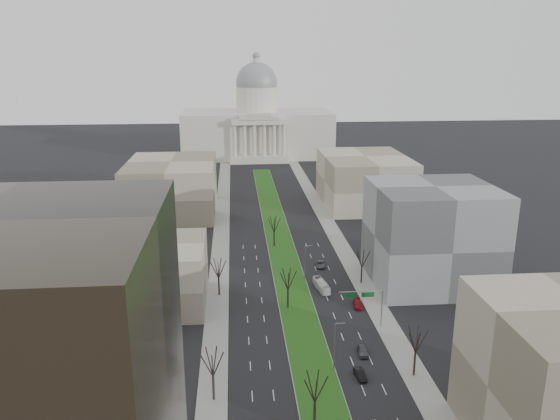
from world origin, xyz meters
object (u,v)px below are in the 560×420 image
car_red (358,304)px  box_van (321,285)px  car_grey_far (321,264)px  car_grey_near (363,350)px  car_black (360,374)px

car_red → box_van: bearing=129.8°
car_grey_far → car_grey_near: bearing=-82.3°
car_red → box_van: box_van is taller
car_grey_near → car_black: bearing=-102.1°
car_grey_far → box_van: bearing=-91.8°
car_red → car_grey_far: same height
car_grey_far → box_van: 14.73m
car_red → car_grey_far: 24.69m
car_grey_near → car_red: 19.81m
car_grey_near → box_van: size_ratio=0.54×
car_grey_near → car_grey_far: car_grey_near is taller
car_grey_near → box_van: (-3.12, 29.20, 0.39)m
car_grey_near → car_red: size_ratio=0.93×
car_grey_near → car_red: (3.46, 19.50, -0.06)m
box_van → car_grey_near: bearing=-92.8°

